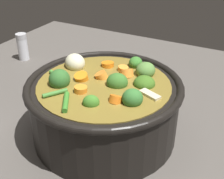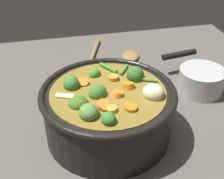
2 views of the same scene
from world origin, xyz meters
TOP-DOWN VIEW (x-y plane):
  - ground_plane at (0.00, 0.00)m, footprint 1.10×1.10m
  - cooking_pot at (0.00, 0.00)m, footprint 0.29×0.29m
  - wooden_spoon at (-0.36, 0.10)m, footprint 0.20×0.20m
  - small_saucepan at (-0.12, 0.28)m, footprint 0.19×0.13m

SIDE VIEW (x-z plane):
  - ground_plane at x=0.00m, z-range 0.00..0.00m
  - wooden_spoon at x=-0.36m, z-range 0.00..0.01m
  - small_saucepan at x=-0.12m, z-range 0.00..0.07m
  - cooking_pot at x=0.00m, z-range -0.01..0.13m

